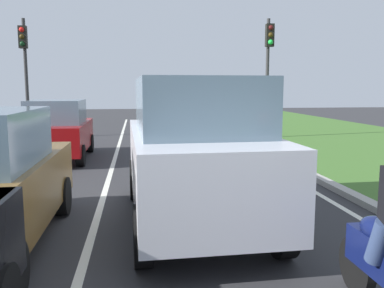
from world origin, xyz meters
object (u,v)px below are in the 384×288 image
traffic_light_near_right (268,58)px  traffic_light_overhead_left (25,59)px  car_hatchback_far (59,130)px  car_suv_ahead (194,150)px

traffic_light_near_right → traffic_light_overhead_left: size_ratio=0.99×
car_hatchback_far → traffic_light_near_right: 8.96m
traffic_light_overhead_left → traffic_light_near_right: bearing=-9.0°
car_hatchback_far → traffic_light_near_right: traffic_light_near_right is taller
car_suv_ahead → traffic_light_near_right: size_ratio=0.93×
traffic_light_near_right → car_suv_ahead: bearing=-113.8°
traffic_light_near_right → traffic_light_overhead_left: 10.04m
car_suv_ahead → traffic_light_near_right: bearing=64.6°
car_suv_ahead → car_hatchback_far: size_ratio=1.22×
traffic_light_near_right → traffic_light_overhead_left: (-9.92, 1.57, -0.01)m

